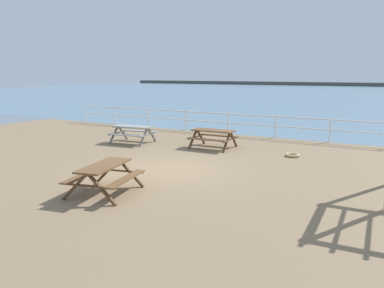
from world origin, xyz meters
The scene contains 8 objects.
ground_plane centered at (0.00, 0.00, -0.10)m, with size 30.00×24.00×0.20m, color #846B4C.
sea_band centered at (0.00, 52.75, 0.00)m, with size 142.00×90.00×0.01m, color slate.
distant_shoreline centered at (0.00, 95.75, 0.00)m, with size 142.00×6.00×1.80m, color #4C4C47.
seaward_railing centered at (0.00, 7.75, 0.77)m, with size 23.07×0.07×1.08m.
picnic_table_near_right centered at (-0.08, -2.98, 0.58)m, with size 1.84×2.06×0.80m.
picnic_table_mid_centre centered at (-4.03, 3.25, 0.58)m, with size 1.96×1.72×0.80m.
picnic_table_far_left centered at (-0.29, 3.96, 0.58)m, with size 1.83×1.58×0.80m.
rope_coil centered at (3.12, 3.91, 0.06)m, with size 0.55×0.55×0.11m, color tan.
Camera 1 is at (6.57, -10.17, 3.12)m, focal length 34.99 mm.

